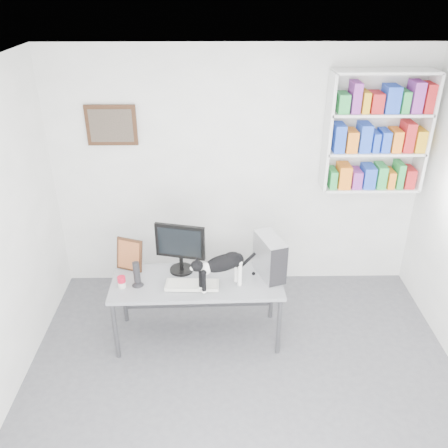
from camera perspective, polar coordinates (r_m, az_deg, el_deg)
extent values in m
cube|color=#5D5D62|center=(4.31, 2.52, -21.47)|extent=(4.00, 4.00, 0.01)
cube|color=white|center=(2.86, 3.67, 16.15)|extent=(4.00, 4.00, 0.01)
cube|color=white|center=(5.17, 1.63, 6.08)|extent=(4.00, 0.01, 2.70)
cube|color=silver|center=(5.12, 17.90, 10.45)|extent=(1.03, 0.28, 1.24)
cube|color=#432715|center=(5.08, -13.40, 11.48)|extent=(0.52, 0.04, 0.42)
cube|color=gray|center=(4.77, -3.16, -10.15)|extent=(1.64, 0.67, 0.68)
cube|color=black|center=(4.58, -5.25, -2.88)|extent=(0.53, 0.34, 0.52)
cube|color=beige|center=(4.48, -3.85, -7.31)|extent=(0.51, 0.21, 0.04)
cube|color=silver|center=(4.55, 5.52, -3.92)|extent=(0.30, 0.44, 0.41)
cylinder|color=black|center=(4.50, -10.45, -5.90)|extent=(0.14, 0.14, 0.26)
cube|color=#432715|center=(4.73, -11.31, -3.56)|extent=(0.29, 0.20, 0.34)
cylinder|color=red|center=(4.54, -12.21, -6.83)|extent=(0.10, 0.10, 0.11)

